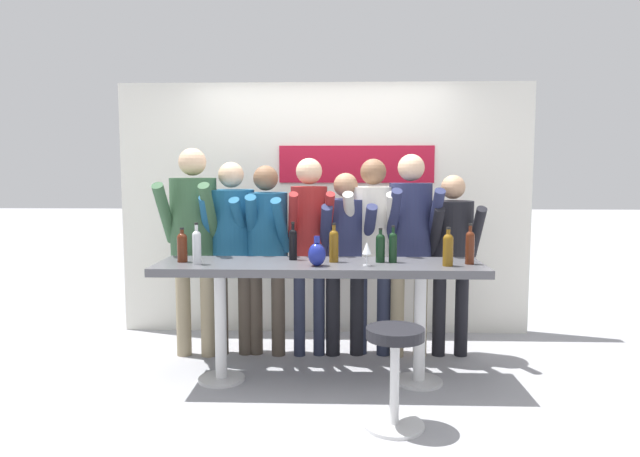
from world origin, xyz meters
TOP-DOWN VIEW (x-y plane):
  - ground_plane at (0.00, 0.00)m, footprint 40.00×40.00m
  - back_wall at (0.00, 1.42)m, footprint 4.05×0.12m
  - tasting_table at (0.00, 0.00)m, footprint 2.45×0.64m
  - bar_stool at (0.50, -0.77)m, footprint 0.38×0.38m
  - person_far_left at (-1.11, 0.58)m, footprint 0.49×0.59m
  - person_left at (-0.78, 0.64)m, footprint 0.50×0.58m
  - person_center_left at (-0.49, 0.63)m, footprint 0.50×0.59m
  - person_center at (-0.11, 0.62)m, footprint 0.42×0.55m
  - person_center_right at (0.20, 0.65)m, footprint 0.50×0.57m
  - person_right at (0.44, 0.67)m, footprint 0.50×0.59m
  - person_far_right at (0.76, 0.63)m, footprint 0.46×0.57m
  - person_rightmost at (1.12, 0.66)m, footprint 0.43×0.52m
  - wine_bottle_0 at (-1.04, -0.00)m, footprint 0.08×0.08m
  - wine_bottle_1 at (-0.21, 0.13)m, footprint 0.06×0.06m
  - wine_bottle_2 at (0.94, -0.12)m, footprint 0.08×0.08m
  - wine_bottle_3 at (-0.90, -0.11)m, footprint 0.06×0.06m
  - wine_bottle_4 at (0.11, 0.04)m, footprint 0.07×0.07m
  - wine_bottle_5 at (0.46, 0.04)m, footprint 0.07×0.07m
  - wine_bottle_6 at (1.12, -0.03)m, footprint 0.07×0.07m
  - wine_bottle_7 at (0.55, 0.03)m, footprint 0.06×0.06m
  - wine_glass_0 at (0.35, -0.13)m, footprint 0.07×0.07m
  - decorative_vase at (-0.01, -0.15)m, footprint 0.13×0.13m

SIDE VIEW (x-z plane):
  - ground_plane at x=0.00m, z-range 0.00..0.00m
  - bar_stool at x=0.50m, z-range 0.10..0.75m
  - tasting_table at x=0.00m, z-range 0.33..1.26m
  - person_rightmost at x=1.12m, z-range 0.18..1.77m
  - person_center_right at x=0.20m, z-range 0.18..1.78m
  - decorative_vase at x=-0.01m, z-range 0.90..1.12m
  - person_center_left at x=-0.49m, z-range 0.19..1.86m
  - person_left at x=-0.78m, z-range 0.20..1.89m
  - wine_bottle_5 at x=0.46m, z-range 0.92..1.18m
  - wine_bottle_0 at x=-1.04m, z-range 0.92..1.18m
  - wine_glass_0 at x=0.35m, z-range 0.96..1.14m
  - wine_bottle_7 at x=0.55m, z-range 0.91..1.20m
  - wine_bottle_2 at x=0.94m, z-range 0.92..1.20m
  - wine_bottle_1 at x=-0.21m, z-range 0.91..1.21m
  - wine_bottle_4 at x=0.11m, z-range 0.91..1.21m
  - wine_bottle_6 at x=1.12m, z-range 0.91..1.22m
  - person_right at x=0.44m, z-range 0.20..1.92m
  - wine_bottle_3 at x=-0.90m, z-range 0.91..1.22m
  - person_center at x=-0.11m, z-range 0.22..1.95m
  - person_far_right at x=0.76m, z-range 0.21..1.97m
  - person_far_left at x=-1.11m, z-range 0.21..2.02m
  - back_wall at x=0.00m, z-range 0.00..2.48m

